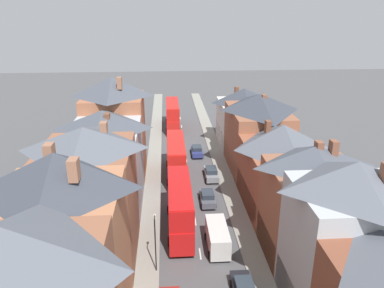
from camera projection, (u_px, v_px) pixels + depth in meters
pavement_left at (154, 171)px, 55.19m from camera, size 2.20×104.00×0.14m
pavement_right at (222, 169)px, 55.86m from camera, size 2.20×104.00×0.14m
centre_line_dashes at (189, 176)px, 53.67m from camera, size 0.14×97.80×0.01m
terrace_row_left at (79, 220)px, 30.04m from camera, size 8.00×53.55×14.61m
terrace_row_right at (299, 190)px, 37.67m from camera, size 8.00×66.13×13.07m
double_decker_bus_lead at (176, 158)px, 52.91m from camera, size 2.74×10.80×5.30m
double_decker_bus_mid_street at (180, 206)px, 39.99m from camera, size 2.74×10.80×5.30m
double_decker_bus_far_approaching at (172, 115)px, 74.04m from camera, size 2.74×10.80×5.30m
car_parked_left_a at (207, 197)px, 46.00m from camera, size 1.90×4.15×1.67m
car_parked_right_a at (197, 151)px, 60.87m from camera, size 1.90×3.91×1.68m
car_parked_left_b at (211, 173)px, 52.66m from camera, size 1.90×4.40×1.71m
delivery_van at (217, 236)px, 37.28m from camera, size 2.20×5.20×2.41m
street_lamp at (155, 241)px, 33.38m from camera, size 0.20×1.12×5.50m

